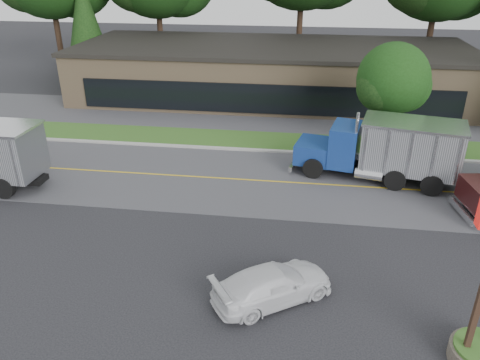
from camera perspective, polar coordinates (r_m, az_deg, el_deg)
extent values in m
plane|color=#323237|center=(18.14, -9.27, -11.94)|extent=(140.00, 140.00, 0.00)
cube|color=#5E5E63|center=(25.60, -3.63, 0.27)|extent=(60.00, 8.00, 0.02)
cube|color=gold|center=(25.60, -3.63, 0.27)|extent=(60.00, 0.12, 0.01)
cube|color=#9E9E99|center=(29.38, -2.04, 3.76)|extent=(60.00, 0.30, 0.12)
cube|color=#3B6121|center=(31.03, -1.48, 5.00)|extent=(60.00, 3.40, 0.03)
cube|color=#5E5E63|center=(35.69, -0.18, 7.82)|extent=(60.00, 7.00, 0.02)
cube|color=#967C5C|center=(40.72, 3.89, 12.94)|extent=(32.00, 12.00, 4.00)
cylinder|color=#382619|center=(52.56, -21.11, 15.13)|extent=(0.56, 0.56, 5.55)
cylinder|color=#382619|center=(50.53, -9.59, 16.05)|extent=(0.56, 0.56, 5.53)
cylinder|color=#382619|center=(48.25, 7.17, 16.35)|extent=(0.56, 0.56, 6.53)
cylinder|color=#382619|center=(48.63, 21.84, 14.42)|extent=(0.56, 0.56, 5.80)
cylinder|color=#382619|center=(49.44, -17.57, 12.34)|extent=(0.44, 0.44, 1.00)
cone|color=black|center=(48.64, -18.37, 17.95)|extent=(4.33, 4.33, 8.86)
cylinder|color=#382619|center=(30.71, 17.35, 5.91)|extent=(0.56, 0.56, 2.34)
sphere|color=#14330D|center=(29.84, 18.16, 11.65)|extent=(4.29, 4.29, 4.29)
sphere|color=#14330D|center=(30.63, 19.37, 10.77)|extent=(3.21, 3.21, 3.21)
sphere|color=black|center=(29.44, 16.87, 10.83)|extent=(2.95, 2.95, 2.95)
cylinder|color=black|center=(28.18, -25.82, 1.35)|extent=(1.11, 0.38, 1.10)
cube|color=black|center=(26.35, 16.60, 1.32)|extent=(8.19, 2.69, 0.28)
cube|color=navy|center=(26.49, 9.12, 3.53)|extent=(2.39, 2.66, 1.10)
cube|color=navy|center=(26.05, 12.65, 4.26)|extent=(1.89, 2.64, 2.20)
cube|color=black|center=(25.99, 11.38, 5.27)|extent=(0.50, 2.07, 0.90)
cube|color=silver|center=(25.81, 20.12, 3.78)|extent=(5.30, 3.47, 2.50)
cube|color=silver|center=(25.39, 20.56, 6.50)|extent=(5.48, 3.65, 0.12)
cylinder|color=black|center=(27.72, 9.88, 3.27)|extent=(1.15, 0.57, 1.10)
cylinder|color=black|center=(25.63, 8.90, 1.43)|extent=(1.15, 0.57, 1.10)
cylinder|color=black|center=(27.42, 20.48, 1.70)|extent=(1.15, 0.57, 1.10)
cylinder|color=black|center=(25.31, 20.35, -0.28)|extent=(1.15, 0.57, 1.10)
cylinder|color=black|center=(25.35, 26.93, -1.52)|extent=(1.14, 0.50, 1.10)
imported|color=silver|center=(16.74, 4.03, -12.55)|extent=(4.63, 3.95, 1.27)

